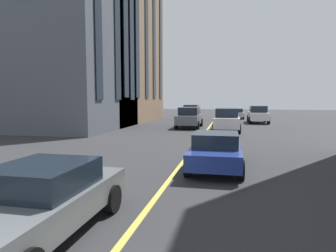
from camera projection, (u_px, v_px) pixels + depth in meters
lane_centre_line at (198, 142)px, 17.82m from camera, size 80.00×0.16×0.01m
car_red_parked_b at (191, 112)px, 38.12m from camera, size 4.70×2.14×1.88m
car_white_far at (227, 120)px, 23.45m from camera, size 4.70×2.14×1.88m
car_blue_mid at (216, 150)px, 10.87m from camera, size 4.40×1.95×1.37m
car_grey_parked_a at (189, 117)px, 26.58m from camera, size 4.70×2.14×1.88m
car_white_near at (258, 114)px, 32.00m from camera, size 4.70×2.14×1.88m
car_silver_oncoming at (236, 113)px, 39.18m from camera, size 4.40×1.95×1.37m
car_grey_trailing at (39, 201)px, 5.43m from camera, size 4.40×1.95×1.37m
building_left_near at (50, 25)px, 25.44m from camera, size 10.88×12.54×18.23m
building_left_far at (99, 36)px, 33.78m from camera, size 16.83×11.64×19.81m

